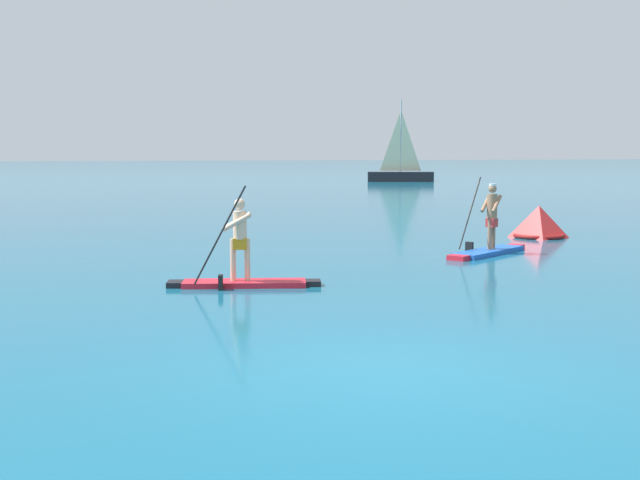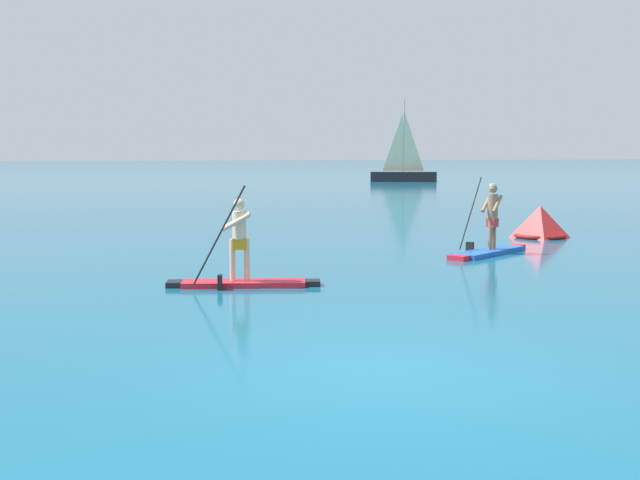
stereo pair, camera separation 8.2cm
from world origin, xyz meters
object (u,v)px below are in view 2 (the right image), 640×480
at_px(paddleboarder_mid_center, 241,267).
at_px(sailboat_right_horizon, 403,171).
at_px(paddleboarder_far_right, 489,240).
at_px(race_marker_buoy, 540,224).

xyz_separation_m(paddleboarder_mid_center, sailboat_right_horizon, (24.07, 49.63, 0.50)).
bearing_deg(sailboat_right_horizon, paddleboarder_mid_center, -96.58).
height_order(paddleboarder_far_right, race_marker_buoy, paddleboarder_far_right).
bearing_deg(paddleboarder_far_right, race_marker_buoy, -170.44).
xyz_separation_m(paddleboarder_far_right, sailboat_right_horizon, (17.12, 46.62, 0.52)).
relative_size(paddleboarder_mid_center, sailboat_right_horizon, 0.42).
xyz_separation_m(paddleboarder_mid_center, race_marker_buoy, (10.35, 6.14, 0.05)).
height_order(paddleboarder_mid_center, sailboat_right_horizon, sailboat_right_horizon).
distance_m(paddleboarder_far_right, race_marker_buoy, 4.62).
xyz_separation_m(paddleboarder_mid_center, paddleboarder_far_right, (6.95, 3.01, -0.02)).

